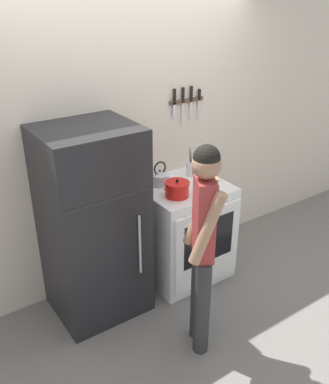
{
  "coord_description": "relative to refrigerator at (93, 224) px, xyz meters",
  "views": [
    {
      "loc": [
        -1.81,
        -3.12,
        2.55
      ],
      "look_at": [
        -0.01,
        -0.5,
        1.01
      ],
      "focal_mm": 40.0,
      "sensor_mm": 36.0,
      "label": 1
    }
  ],
  "objects": [
    {
      "name": "ground_plane",
      "position": [
        0.59,
        0.33,
        -0.81
      ],
      "size": [
        14.0,
        14.0,
        0.0
      ],
      "primitive_type": "plane",
      "color": "slate"
    },
    {
      "name": "wall_knife_strip",
      "position": [
        1.15,
        0.31,
        0.79
      ],
      "size": [
        0.38,
        0.03,
        0.35
      ],
      "color": "brown"
    },
    {
      "name": "wall_back",
      "position": [
        0.59,
        0.36,
        0.46
      ],
      "size": [
        10.0,
        0.06,
        2.55
      ],
      "color": "beige",
      "rests_on": "ground_plane"
    },
    {
      "name": "person",
      "position": [
        0.45,
        -0.85,
        0.13
      ],
      "size": [
        0.37,
        0.41,
        1.65
      ],
      "rotation": [
        0.0,
        0.0,
        1.08
      ],
      "color": "#2D2D30",
      "rests_on": "ground_plane"
    },
    {
      "name": "tea_kettle",
      "position": [
        0.73,
        0.12,
        0.19
      ],
      "size": [
        0.2,
        0.16,
        0.22
      ],
      "color": "silver",
      "rests_on": "stove_range"
    },
    {
      "name": "stove_range",
      "position": [
        0.89,
        -0.05,
        -0.34
      ],
      "size": [
        0.77,
        0.74,
        0.93
      ],
      "color": "white",
      "rests_on": "ground_plane"
    },
    {
      "name": "utensil_jar",
      "position": [
        1.08,
        0.13,
        0.2
      ],
      "size": [
        0.09,
        0.09,
        0.28
      ],
      "color": "silver",
      "rests_on": "stove_range"
    },
    {
      "name": "dutch_oven_pot",
      "position": [
        0.72,
        -0.16,
        0.19
      ],
      "size": [
        0.26,
        0.21,
        0.16
      ],
      "color": "red",
      "rests_on": "stove_range"
    },
    {
      "name": "refrigerator",
      "position": [
        0.0,
        0.0,
        0.0
      ],
      "size": [
        0.74,
        0.68,
        1.63
      ],
      "color": "black",
      "rests_on": "ground_plane"
    }
  ]
}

